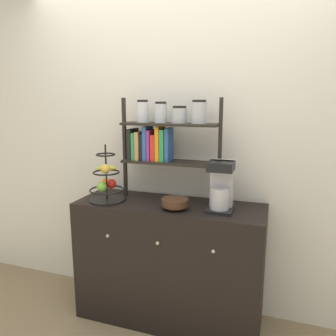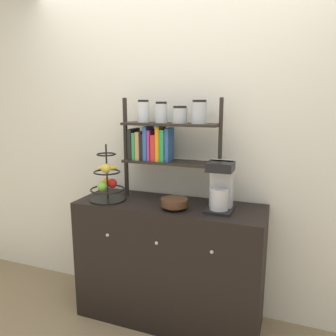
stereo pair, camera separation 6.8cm
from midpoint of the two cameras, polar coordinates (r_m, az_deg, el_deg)
The scene contains 7 objects.
ground_plane at distance 2.63m, azimuth -1.00°, elevation -27.28°, with size 12.00×12.00×0.00m, color #847051.
wall_back at distance 2.56m, azimuth 3.18°, elevation 3.74°, with size 7.00×0.05×2.60m, color silver.
sideboard at distance 2.56m, azimuth 0.99°, elevation -16.10°, with size 1.37×0.49×0.92m.
coffee_maker at distance 2.23m, azimuth 10.02°, elevation -3.16°, with size 0.18×0.20×0.34m.
fruit_stand at distance 2.47m, azimuth -9.77°, elevation -2.46°, with size 0.26×0.26×0.42m.
wooden_bowl at distance 2.26m, azimuth 1.99°, elevation -6.08°, with size 0.19×0.19×0.07m.
shelf_hutch at distance 2.41m, azimuth -0.12°, elevation 5.56°, with size 0.76×0.20×0.75m.
Camera 2 is at (0.79, -1.89, 1.64)m, focal length 35.00 mm.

